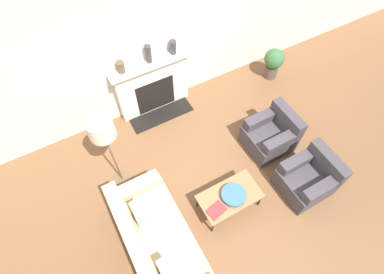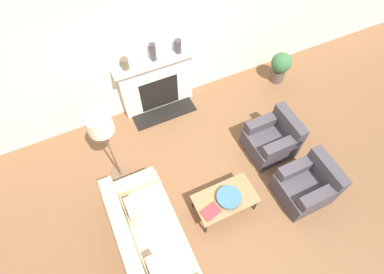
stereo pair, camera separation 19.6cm
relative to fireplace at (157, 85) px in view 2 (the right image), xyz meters
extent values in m
plane|color=brown|center=(0.07, -2.42, -0.57)|extent=(18.00, 18.00, 0.00)
cube|color=silver|center=(0.07, 0.14, 0.88)|extent=(18.00, 0.06, 2.90)
cube|color=silver|center=(0.00, 0.01, -0.01)|extent=(1.40, 0.20, 1.12)
cube|color=black|center=(0.00, -0.07, -0.17)|extent=(0.77, 0.04, 0.73)
cube|color=black|center=(0.00, -0.27, -0.56)|extent=(1.26, 0.40, 0.02)
cube|color=silver|center=(0.00, -0.02, 0.58)|extent=(1.52, 0.28, 0.05)
cube|color=tan|center=(-1.11, -2.61, -0.35)|extent=(0.86, 1.97, 0.45)
cube|color=tan|center=(-1.45, -2.61, 0.06)|extent=(0.20, 1.97, 0.36)
cube|color=tan|center=(-1.11, -1.74, -0.05)|extent=(0.79, 0.22, 0.15)
cube|color=beige|center=(-1.24, -3.05, 0.02)|extent=(0.12, 0.32, 0.28)
cube|color=beige|center=(-1.24, -2.17, 0.02)|extent=(0.12, 0.32, 0.28)
cube|color=#423D42|center=(1.40, -2.85, -0.37)|extent=(0.78, 0.73, 0.40)
cube|color=#423D42|center=(1.71, -2.85, 0.01)|extent=(0.18, 0.73, 0.38)
cube|color=#423D42|center=(1.40, -2.57, -0.08)|extent=(0.70, 0.18, 0.19)
cube|color=#423D42|center=(1.40, -3.13, -0.08)|extent=(0.70, 0.18, 0.19)
cube|color=#423D42|center=(1.40, -1.86, -0.37)|extent=(0.78, 0.73, 0.40)
cube|color=#423D42|center=(1.71, -1.86, 0.01)|extent=(0.18, 0.73, 0.38)
cube|color=#423D42|center=(1.40, -1.58, -0.08)|extent=(0.70, 0.18, 0.19)
cube|color=#423D42|center=(1.40, -2.14, -0.08)|extent=(0.70, 0.18, 0.19)
cube|color=olive|center=(0.12, -2.51, -0.20)|extent=(0.97, 0.54, 0.03)
cylinder|color=black|center=(-0.32, -2.74, -0.39)|extent=(0.03, 0.03, 0.35)
cylinder|color=black|center=(0.57, -2.74, -0.39)|extent=(0.03, 0.03, 0.35)
cylinder|color=black|center=(-0.32, -2.28, -0.39)|extent=(0.03, 0.03, 0.35)
cylinder|color=black|center=(0.57, -2.28, -0.39)|extent=(0.03, 0.03, 0.35)
cylinder|color=#38667A|center=(0.17, -2.54, -0.18)|extent=(0.13, 0.13, 0.02)
cylinder|color=#38667A|center=(0.17, -2.54, -0.14)|extent=(0.38, 0.38, 0.06)
cube|color=#9E2D33|center=(-0.18, -2.61, -0.17)|extent=(0.31, 0.24, 0.02)
cylinder|color=brown|center=(-1.22, -1.22, -0.56)|extent=(0.33, 0.33, 0.03)
cylinder|color=brown|center=(-1.22, -1.22, 0.14)|extent=(0.03, 0.03, 1.37)
cylinder|color=beige|center=(-1.22, -1.22, 0.95)|extent=(0.37, 0.37, 0.32)
cylinder|color=brown|center=(-0.50, 0.01, 0.70)|extent=(0.13, 0.13, 0.21)
cylinder|color=#3D383D|center=(0.01, 0.01, 0.77)|extent=(0.11, 0.11, 0.33)
cylinder|color=#3D383D|center=(0.47, 0.01, 0.73)|extent=(0.12, 0.12, 0.25)
cylinder|color=brown|center=(2.58, -0.43, -0.43)|extent=(0.29, 0.29, 0.29)
sphere|color=#386B3D|center=(2.58, -0.43, -0.09)|extent=(0.42, 0.42, 0.42)
camera|label=1|loc=(-1.29, -3.83, 4.16)|focal=28.00mm
camera|label=2|loc=(-1.11, -3.92, 4.16)|focal=28.00mm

